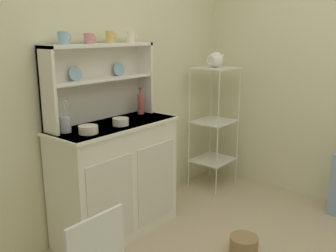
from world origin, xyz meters
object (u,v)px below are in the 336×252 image
(hutch_cabinet, at_px, (116,178))
(bowl_mixing_large, at_px, (88,130))
(floor_basket, at_px, (244,245))
(porcelain_teapot, at_px, (216,60))
(cup_sky_0, at_px, (63,38))
(jam_bottle, at_px, (141,103))
(utensil_jar, at_px, (65,124))
(hutch_shelf_unit, at_px, (98,76))
(bakers_rack, at_px, (214,116))

(hutch_cabinet, distance_m, bowl_mixing_large, 0.57)
(floor_basket, height_order, porcelain_teapot, porcelain_teapot)
(cup_sky_0, relative_size, jam_bottle, 0.39)
(jam_bottle, bearing_deg, utensil_jar, -179.36)
(floor_basket, bearing_deg, utensil_jar, 126.57)
(hutch_shelf_unit, xyz_separation_m, bakers_rack, (1.34, -0.21, -0.52))
(bakers_rack, xyz_separation_m, porcelain_teapot, (-0.00, -0.00, 0.58))
(hutch_shelf_unit, bearing_deg, cup_sky_0, -172.99)
(hutch_shelf_unit, relative_size, jam_bottle, 4.32)
(jam_bottle, bearing_deg, cup_sky_0, 177.10)
(bowl_mixing_large, height_order, utensil_jar, utensil_jar)
(cup_sky_0, relative_size, bowl_mixing_large, 0.66)
(floor_basket, bearing_deg, jam_bottle, 89.52)
(jam_bottle, height_order, porcelain_teapot, porcelain_teapot)
(bakers_rack, xyz_separation_m, bowl_mixing_large, (-1.64, -0.02, 0.19))
(hutch_cabinet, distance_m, bakers_rack, 1.37)
(hutch_shelf_unit, bearing_deg, jam_bottle, -11.08)
(hutch_cabinet, bearing_deg, cup_sky_0, 159.33)
(hutch_cabinet, distance_m, utensil_jar, 0.64)
(hutch_cabinet, distance_m, hutch_shelf_unit, 0.82)
(hutch_shelf_unit, relative_size, floor_basket, 4.66)
(jam_bottle, bearing_deg, hutch_shelf_unit, 168.92)
(cup_sky_0, distance_m, porcelain_teapot, 1.68)
(bowl_mixing_large, bearing_deg, bakers_rack, 0.77)
(hutch_shelf_unit, height_order, cup_sky_0, cup_sky_0)
(hutch_shelf_unit, bearing_deg, bowl_mixing_large, -142.39)
(cup_sky_0, bearing_deg, floor_basket, -56.87)
(bakers_rack, relative_size, utensil_jar, 4.98)
(bakers_rack, xyz_separation_m, cup_sky_0, (-1.66, 0.17, 0.81))
(hutch_cabinet, height_order, floor_basket, hutch_cabinet)
(bowl_mixing_large, xyz_separation_m, porcelain_teapot, (1.64, 0.02, 0.39))
(bakers_rack, relative_size, porcelain_teapot, 5.13)
(bowl_mixing_large, relative_size, utensil_jar, 0.54)
(cup_sky_0, distance_m, jam_bottle, 0.90)
(porcelain_teapot, bearing_deg, cup_sky_0, 174.03)
(cup_sky_0, relative_size, porcelain_teapot, 0.36)
(hutch_cabinet, xyz_separation_m, jam_bottle, (0.39, 0.09, 0.54))
(cup_sky_0, bearing_deg, jam_bottle, -2.90)
(hutch_cabinet, xyz_separation_m, bowl_mixing_large, (-0.31, -0.07, 0.48))
(hutch_shelf_unit, xyz_separation_m, porcelain_teapot, (1.34, -0.21, 0.06))
(hutch_cabinet, relative_size, bakers_rack, 0.83)
(bakers_rack, bearing_deg, bowl_mixing_large, -179.23)
(jam_bottle, bearing_deg, bowl_mixing_large, -167.03)
(bowl_mixing_large, bearing_deg, porcelain_teapot, 0.77)
(bakers_rack, bearing_deg, floor_basket, -136.70)
(bowl_mixing_large, relative_size, porcelain_teapot, 0.55)
(cup_sky_0, height_order, bowl_mixing_large, cup_sky_0)
(hutch_shelf_unit, height_order, porcelain_teapot, hutch_shelf_unit)
(floor_basket, relative_size, jam_bottle, 0.93)
(jam_bottle, height_order, utensil_jar, utensil_jar)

